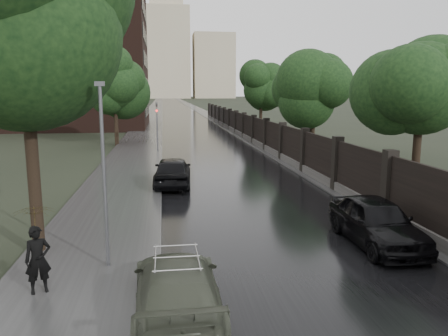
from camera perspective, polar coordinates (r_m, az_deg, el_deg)
ground at (r=11.88m, az=11.94°, el=-14.39°), size 800.00×800.00×0.00m
road at (r=200.24m, az=-6.90°, el=8.54°), size 8.00×420.00×0.02m
sidewalk_left at (r=200.21m, az=-8.64°, el=8.52°), size 4.00×420.00×0.16m
verge_right at (r=200.42m, az=-5.32°, el=8.58°), size 3.00×420.00×0.08m
fence_right at (r=43.16m, az=3.36°, el=4.86°), size 0.45×75.72×2.70m
tree_left_near at (r=13.77m, az=-24.80°, el=15.60°), size 5.44×5.44×9.16m
tree_left_far at (r=40.36m, az=-14.10°, el=10.24°), size 4.25×4.25×7.39m
tree_right_a at (r=21.38m, az=24.37°, el=9.36°), size 4.08×4.08×7.01m
tree_right_b at (r=34.08m, az=11.65°, el=9.94°), size 4.08×4.08×7.01m
tree_right_c at (r=51.40m, az=4.87°, el=10.06°), size 4.08×4.08×7.01m
lamp_post at (r=11.95m, az=-15.41°, el=-0.93°), size 0.25×0.12×5.11m
traffic_light at (r=35.23m, az=-8.74°, el=5.87°), size 0.16×0.32×4.00m
brick_building at (r=63.95m, az=-21.37°, el=13.94°), size 24.00×18.00×20.00m
stalinist_tower at (r=311.97m, az=-7.47°, el=16.09°), size 92.00×30.00×159.00m
volga_sedan at (r=9.84m, az=-6.13°, el=-15.34°), size 1.91×4.59×1.32m
hatchback_left at (r=22.70m, az=-6.74°, el=-0.42°), size 2.13×4.71×1.57m
car_right_near at (r=14.83m, az=19.29°, el=-6.61°), size 1.81×4.50×1.53m
pedestrian_umbrella at (r=11.06m, az=-23.45°, el=-6.69°), size 1.23×1.24×2.53m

